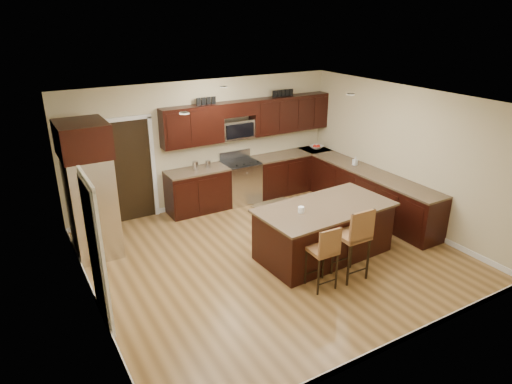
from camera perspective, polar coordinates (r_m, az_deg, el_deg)
floor at (r=8.08m, az=2.18°, el=-7.94°), size 6.00×6.00×0.00m
ceiling at (r=7.13m, az=2.50°, el=11.24°), size 6.00×6.00×0.00m
wall_back at (r=9.81m, az=-6.35°, el=5.97°), size 6.00×0.00×6.00m
wall_left at (r=6.52m, az=-20.59°, el=-3.73°), size 0.00×5.50×5.50m
wall_right at (r=9.38m, az=18.05°, el=4.27°), size 0.00×5.50×5.50m
base_cabinets at (r=9.95m, az=7.05°, el=0.76°), size 4.02×3.96×0.92m
upper_cabinets at (r=10.00m, az=-0.55°, el=9.31°), size 4.00×0.33×0.80m
range at (r=10.11m, az=-1.93°, el=1.34°), size 0.76×0.64×1.11m
microwave at (r=9.90m, az=-2.44°, el=7.85°), size 0.76×0.31×0.40m
doorway at (r=9.38m, az=-15.45°, el=2.51°), size 0.85×0.03×2.06m
pantry_door at (r=6.40m, az=-19.52°, el=-7.39°), size 0.03×0.80×2.04m
letter_decor at (r=9.84m, az=-1.29°, el=11.80°), size 2.20×0.03×0.15m
island at (r=8.00m, az=8.44°, el=-5.00°), size 2.40×1.34×0.92m
stool_left at (r=6.95m, az=8.59°, el=-7.27°), size 0.40×0.40×1.05m
stool_mid at (r=7.24m, az=12.29°, el=-5.36°), size 0.46×0.46×1.22m
refrigerator at (r=8.17m, az=-20.09°, el=0.39°), size 0.79×0.95×2.35m
floor_mat at (r=10.15m, az=2.08°, el=-1.40°), size 1.03×0.88×0.01m
fruit_bowl at (r=11.03m, az=7.58°, el=5.59°), size 0.37×0.37×0.08m
soap_bottle at (r=9.96m, az=12.29°, el=3.82°), size 0.09×0.09×0.19m
canister_tall at (r=9.50m, az=-7.59°, el=3.26°), size 0.12×0.12×0.19m
canister_short at (r=9.62m, az=-6.02°, el=3.47°), size 0.11×0.11×0.16m
island_jar at (r=7.49m, az=5.66°, el=-2.21°), size 0.10×0.10×0.10m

